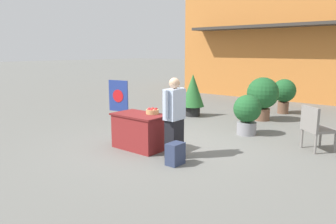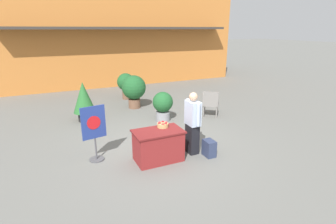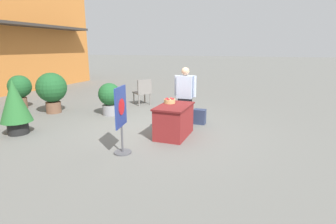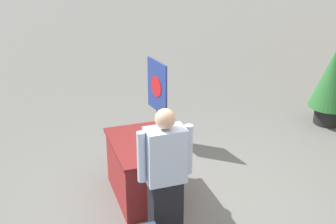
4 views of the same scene
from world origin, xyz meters
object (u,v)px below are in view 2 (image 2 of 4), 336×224
at_px(potted_plant_near_left, 84,99).
at_px(potted_plant_far_left, 134,89).
at_px(backpack, 209,148).
at_px(apple_basket, 163,125).
at_px(person_visitor, 193,123).
at_px(potted_plant_far_right, 163,105).
at_px(display_table, 158,145).
at_px(patio_chair, 211,103).
at_px(potted_plant_near_right, 126,83).
at_px(poster_board, 94,131).

xyz_separation_m(potted_plant_near_left, potted_plant_far_left, (2.05, 0.80, 0.02)).
bearing_deg(backpack, apple_basket, 153.47).
relative_size(person_visitor, potted_plant_far_right, 1.57).
bearing_deg(potted_plant_far_right, potted_plant_near_left, 155.79).
bearing_deg(potted_plant_near_left, display_table, -72.08).
bearing_deg(patio_chair, display_table, 165.30).
bearing_deg(apple_basket, person_visitor, -13.09).
relative_size(person_visitor, backpack, 3.83).
xyz_separation_m(apple_basket, backpack, (1.05, -0.52, -0.62)).
bearing_deg(patio_chair, potted_plant_near_right, 66.93).
height_order(display_table, apple_basket, apple_basket).
distance_m(apple_basket, patio_chair, 3.51).
height_order(backpack, potted_plant_near_right, potted_plant_near_right).
relative_size(patio_chair, potted_plant_far_left, 0.72).
xyz_separation_m(poster_board, potted_plant_near_left, (0.18, 3.09, 0.02)).
xyz_separation_m(apple_basket, potted_plant_near_right, (0.74, 5.87, -0.10)).
distance_m(patio_chair, potted_plant_far_right, 1.78).
height_order(person_visitor, potted_plant_near_right, person_visitor).
xyz_separation_m(display_table, potted_plant_near_left, (-1.21, 3.73, 0.38)).
distance_m(display_table, person_visitor, 1.04).
bearing_deg(backpack, potted_plant_near_right, 92.73).
xyz_separation_m(backpack, potted_plant_near_left, (-2.46, 4.06, 0.56)).
bearing_deg(poster_board, potted_plant_near_left, 166.16).
bearing_deg(potted_plant_far_left, potted_plant_far_right, -77.48).
height_order(potted_plant_far_right, potted_plant_near_left, potted_plant_near_left).
xyz_separation_m(display_table, apple_basket, (0.20, 0.19, 0.44)).
xyz_separation_m(person_visitor, potted_plant_near_left, (-2.16, 3.72, -0.05)).
height_order(display_table, potted_plant_near_right, potted_plant_near_right).
distance_m(backpack, poster_board, 2.86).
xyz_separation_m(display_table, person_visitor, (0.95, 0.01, 0.43)).
distance_m(backpack, potted_plant_near_right, 6.42).
relative_size(person_visitor, potted_plant_far_left, 1.21).
height_order(display_table, person_visitor, person_visitor).
bearing_deg(person_visitor, display_table, -0.00).
bearing_deg(poster_board, display_table, 54.52).
relative_size(person_visitor, potted_plant_near_left, 1.17).
distance_m(person_visitor, potted_plant_far_right, 2.63).
distance_m(display_table, potted_plant_far_left, 4.62).
bearing_deg(potted_plant_far_left, potted_plant_near_right, 86.18).
xyz_separation_m(backpack, potted_plant_near_right, (-0.30, 6.39, 0.52)).
bearing_deg(backpack, person_visitor, 130.74).
height_order(apple_basket, poster_board, poster_board).
bearing_deg(potted_plant_near_right, patio_chair, -61.31).
xyz_separation_m(display_table, poster_board, (-1.38, 0.64, 0.37)).
height_order(backpack, potted_plant_far_right, potted_plant_far_right).
bearing_deg(poster_board, backpack, 59.05).
height_order(display_table, potted_plant_near_left, potted_plant_near_left).
distance_m(patio_chair, potted_plant_near_left, 4.47).
bearing_deg(person_visitor, apple_basket, -13.85).
bearing_deg(potted_plant_far_left, patio_chair, -46.08).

